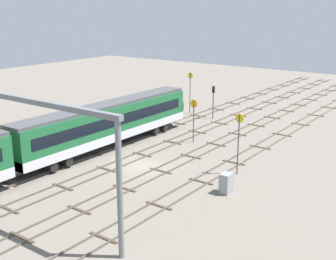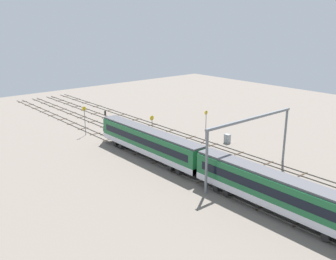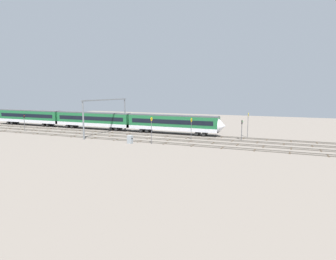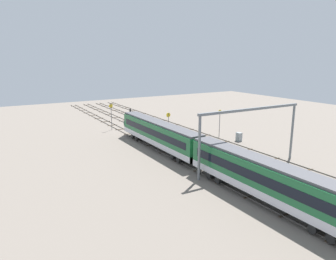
% 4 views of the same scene
% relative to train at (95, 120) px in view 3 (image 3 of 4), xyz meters
% --- Properties ---
extents(ground_plane, '(143.25, 143.25, 0.00)m').
position_rel_train_xyz_m(ground_plane, '(21.82, -6.60, -2.66)').
color(ground_plane, slate).
extents(track_near_foreground, '(127.25, 2.40, 0.16)m').
position_rel_train_xyz_m(track_near_foreground, '(21.82, -13.20, -2.59)').
color(track_near_foreground, '#59544C').
rests_on(track_near_foreground, ground).
extents(track_second_near, '(127.25, 2.40, 0.16)m').
position_rel_train_xyz_m(track_second_near, '(21.82, -8.80, -2.59)').
color(track_second_near, '#59544C').
rests_on(track_second_near, ground).
extents(track_middle, '(127.25, 2.40, 0.16)m').
position_rel_train_xyz_m(track_middle, '(21.82, -4.40, -2.59)').
color(track_middle, '#59544C').
rests_on(track_middle, ground).
extents(track_with_train, '(127.25, 2.40, 0.16)m').
position_rel_train_xyz_m(track_with_train, '(21.82, -0.00, -2.59)').
color(track_with_train, '#59544C').
rests_on(track_with_train, ground).
extents(train, '(75.20, 3.24, 4.80)m').
position_rel_train_xyz_m(train, '(0.00, 0.00, 0.00)').
color(train, '#1E6638').
rests_on(train, ground).
extents(overhead_gantry, '(0.40, 18.66, 8.96)m').
position_rel_train_xyz_m(overhead_gantry, '(8.72, -6.68, 4.07)').
color(overhead_gantry, slate).
rests_on(overhead_gantry, ground).
extents(speed_sign_near_foreground, '(0.14, 0.81, 5.65)m').
position_rel_train_xyz_m(speed_sign_near_foreground, '(25.44, -14.82, 0.86)').
color(speed_sign_near_foreground, '#4C4C51').
rests_on(speed_sign_near_foreground, ground).
extents(speed_sign_mid_trackside, '(0.14, 0.92, 4.92)m').
position_rel_train_xyz_m(speed_sign_mid_trackside, '(31.31, -6.23, 0.55)').
color(speed_sign_mid_trackside, '#4C4C51').
rests_on(speed_sign_mid_trackside, ground).
extents(speed_sign_far_trackside, '(0.14, 0.84, 5.89)m').
position_rel_train_xyz_m(speed_sign_far_trackside, '(42.77, 1.80, 1.03)').
color(speed_sign_far_trackside, '#4C4C51').
rests_on(speed_sign_far_trackside, ground).
extents(signal_light_trackside_approach, '(0.31, 0.32, 4.54)m').
position_rel_train_xyz_m(signal_light_trackside_approach, '(-15.33, -10.80, 0.32)').
color(signal_light_trackside_approach, '#4C4C51').
rests_on(signal_light_trackside_approach, ground).
extents(signal_light_trackside_departure, '(0.31, 0.32, 4.51)m').
position_rel_train_xyz_m(signal_light_trackside_departure, '(42.00, -2.45, 0.29)').
color(signal_light_trackside_departure, '#4C4C51').
rests_on(signal_light_trackside_departure, ground).
extents(relay_cabinet, '(1.04, 0.83, 1.69)m').
position_rel_train_xyz_m(relay_cabinet, '(21.01, -16.11, -1.81)').
color(relay_cabinet, gray).
rests_on(relay_cabinet, ground).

